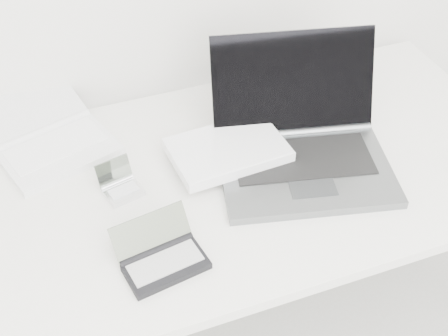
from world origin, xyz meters
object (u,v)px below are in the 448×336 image
object	(u,v)px
laptop_large	(281,147)
palmtop_charcoal	(162,258)
netbook_open_white	(49,139)
desk	(229,186)

from	to	relation	value
laptop_large	palmtop_charcoal	xyz separation A→B (m)	(-0.39, -0.22, -0.03)
netbook_open_white	palmtop_charcoal	world-z (taller)	palmtop_charcoal
netbook_open_white	palmtop_charcoal	xyz separation A→B (m)	(0.17, -0.50, -0.00)
laptop_large	palmtop_charcoal	world-z (taller)	laptop_large
netbook_open_white	palmtop_charcoal	bearing A→B (deg)	-88.47
desk	netbook_open_white	xyz separation A→B (m)	(-0.41, 0.28, 0.07)
laptop_large	palmtop_charcoal	size ratio (longest dim) A/B	2.94
desk	palmtop_charcoal	size ratio (longest dim) A/B	8.04
laptop_large	netbook_open_white	distance (m)	0.62
desk	laptop_large	size ratio (longest dim) A/B	2.73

